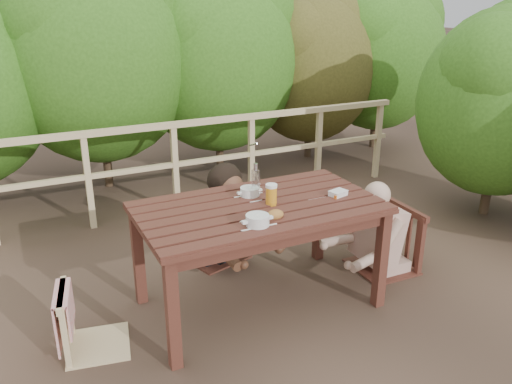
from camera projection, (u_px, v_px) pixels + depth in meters
name	position (u px, v px, depth m)	size (l,w,h in m)	color
ground	(259.00, 302.00, 4.00)	(60.00, 60.00, 0.00)	#4E392B
table	(259.00, 256.00, 3.86)	(1.74, 0.98, 0.81)	#3F1F17
chair_left	(92.00, 291.00, 3.36)	(0.42, 0.42, 0.85)	tan
chair_far	(214.00, 207.00, 4.53)	(0.49, 0.49, 0.99)	#3F1F17
chair_right	(387.00, 214.00, 4.34)	(0.51, 0.51, 1.02)	#3F1F17
woman	(212.00, 184.00, 4.47)	(0.57, 0.70, 1.41)	black
diner_right	(391.00, 196.00, 4.30)	(0.54, 0.66, 1.33)	tan
railing	(175.00, 169.00, 5.50)	(5.60, 0.10, 1.01)	tan
hedge_row	(170.00, 25.00, 6.18)	(6.60, 1.60, 3.80)	#2C5716
soup_near	(258.00, 221.00, 3.37)	(0.26, 0.26, 0.09)	white
soup_far	(250.00, 192.00, 3.87)	(0.24, 0.24, 0.08)	silver
bread_roll	(275.00, 215.00, 3.49)	(0.12, 0.09, 0.07)	#A56D2A
beer_glass	(271.00, 195.00, 3.70)	(0.08, 0.08, 0.16)	orange
bottle	(256.00, 181.00, 3.83)	(0.06, 0.06, 0.27)	silver
butter_tub	(338.00, 194.00, 3.87)	(0.13, 0.09, 0.06)	silver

